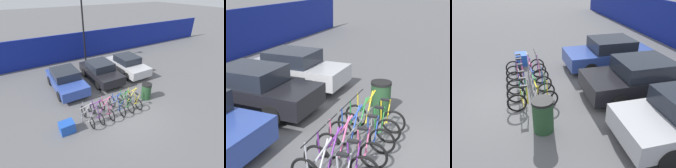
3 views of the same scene
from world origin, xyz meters
The scene contains 15 objects.
ground_plane centered at (0.00, 0.00, 0.00)m, with size 120.00×120.00×0.00m, color #59595B.
hoarding_wall centered at (0.00, 9.50, 1.26)m, with size 36.00×0.16×2.51m, color navy.
bike_rack centered at (-0.64, 0.68, 0.48)m, with size 3.49×0.04×0.57m.
bicycle_silver centered at (-2.11, 0.53, 0.38)m, with size 0.68×1.71×1.05m.
bicycle_purple centered at (-1.58, 0.53, 0.38)m, with size 0.68×1.71×1.05m.
bicycle_pink centered at (-0.98, 0.53, 0.38)m, with size 0.68×1.71×1.05m.
bicycle_blue centered at (-0.30, 0.53, 0.38)m, with size 0.68×1.71×1.05m.
bicycle_green centered at (0.27, 0.53, 0.38)m, with size 0.68×1.71×1.05m.
bicycle_yellow centered at (0.83, 0.53, 0.38)m, with size 0.68×1.71×1.05m.
car_blue centered at (-1.92, 4.44, 0.69)m, with size 1.91×4.07×1.40m.
car_black centered at (0.75, 4.45, 0.69)m, with size 1.91×4.08×1.40m.
car_silver centered at (3.23, 4.44, 0.69)m, with size 1.91×3.93×1.40m.
lamp_post centered at (1.29, 8.50, 3.14)m, with size 0.24×0.44×5.58m.
trash_bin centered at (1.96, 0.68, 0.52)m, with size 0.63×0.63×1.03m.
cargo_crate centered at (-3.26, 0.42, 0.28)m, with size 0.70×0.56×0.55m, color blue.
Camera 1 is at (-4.71, -6.15, 6.24)m, focal length 28.00 mm.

